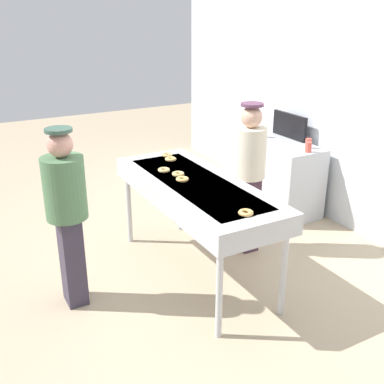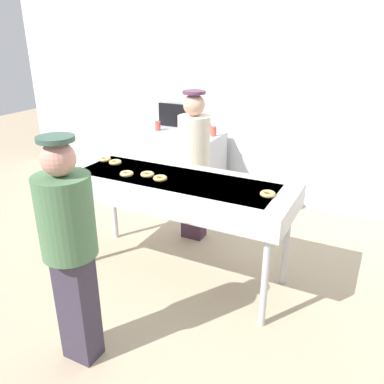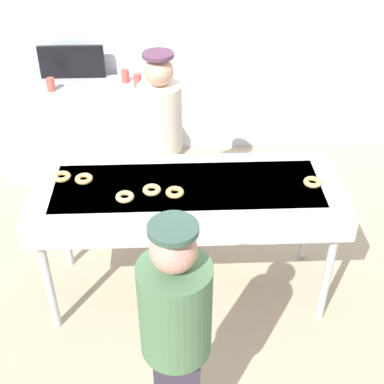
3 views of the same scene
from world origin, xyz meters
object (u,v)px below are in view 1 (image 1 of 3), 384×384
(glazed_donut_5, at_px, (246,213))
(worker_baker, at_px, (249,170))
(glazed_donut_4, at_px, (182,179))
(paper_cup_1, at_px, (308,144))
(prep_counter, at_px, (271,173))
(glazed_donut_0, at_px, (171,159))
(customer_waiting, at_px, (67,208))
(paper_cup_2, at_px, (308,147))
(fryer_conveyor, at_px, (196,191))
(glazed_donut_1, at_px, (164,170))
(menu_display, at_px, (289,126))
(glazed_donut_2, at_px, (178,174))
(paper_cup_0, at_px, (263,133))
(glazed_donut_3, at_px, (167,155))

(glazed_donut_5, relative_size, worker_baker, 0.07)
(glazed_donut_4, relative_size, paper_cup_1, 0.98)
(prep_counter, bearing_deg, paper_cup_1, 13.37)
(paper_cup_1, bearing_deg, glazed_donut_0, -95.37)
(customer_waiting, bearing_deg, worker_baker, 80.21)
(paper_cup_2, bearing_deg, fryer_conveyor, -76.81)
(fryer_conveyor, bearing_deg, glazed_donut_0, 173.15)
(paper_cup_1, bearing_deg, customer_waiting, -81.87)
(customer_waiting, bearing_deg, glazed_donut_1, 94.08)
(glazed_donut_1, bearing_deg, paper_cup_1, 93.55)
(fryer_conveyor, xyz_separation_m, menu_display, (-1.06, 2.01, 0.18))
(glazed_donut_0, distance_m, worker_baker, 0.85)
(glazed_donut_2, distance_m, glazed_donut_4, 0.16)
(glazed_donut_5, bearing_deg, paper_cup_1, 126.15)
(glazed_donut_2, xyz_separation_m, customer_waiting, (0.14, -1.14, -0.07))
(glazed_donut_2, bearing_deg, paper_cup_0, 118.98)
(glazed_donut_5, relative_size, paper_cup_2, 0.98)
(glazed_donut_0, relative_size, menu_display, 0.19)
(glazed_donut_5, distance_m, worker_baker, 1.29)
(prep_counter, xyz_separation_m, menu_display, (0.00, 0.25, 0.62))
(glazed_donut_3, distance_m, customer_waiting, 1.53)
(paper_cup_0, bearing_deg, customer_waiting, -68.91)
(prep_counter, relative_size, menu_display, 2.31)
(prep_counter, xyz_separation_m, paper_cup_2, (0.64, 0.01, 0.52))
(glazed_donut_3, height_order, menu_display, menu_display)
(glazed_donut_1, xyz_separation_m, customer_waiting, (0.32, -1.07, -0.07))
(glazed_donut_4, height_order, paper_cup_2, paper_cup_2)
(glazed_donut_5, bearing_deg, glazed_donut_4, -175.07)
(glazed_donut_4, relative_size, worker_baker, 0.07)
(worker_baker, relative_size, customer_waiting, 1.00)
(paper_cup_0, bearing_deg, glazed_donut_4, -57.87)
(glazed_donut_0, xyz_separation_m, glazed_donut_4, (0.62, -0.18, 0.00))
(glazed_donut_2, relative_size, paper_cup_1, 0.98)
(customer_waiting, xyz_separation_m, paper_cup_2, (-0.32, 2.98, 0.04))
(glazed_donut_1, height_order, prep_counter, glazed_donut_1)
(fryer_conveyor, bearing_deg, prep_counter, 121.03)
(glazed_donut_0, xyz_separation_m, glazed_donut_2, (0.47, -0.15, 0.00))
(customer_waiting, height_order, paper_cup_0, customer_waiting)
(glazed_donut_0, distance_m, glazed_donut_3, 0.16)
(glazed_donut_1, relative_size, menu_display, 0.19)
(glazed_donut_0, relative_size, glazed_donut_5, 1.00)
(glazed_donut_4, height_order, worker_baker, worker_baker)
(glazed_donut_1, distance_m, worker_baker, 0.92)
(worker_baker, relative_size, paper_cup_2, 13.20)
(glazed_donut_3, relative_size, menu_display, 0.19)
(glazed_donut_4, distance_m, paper_cup_1, 2.03)
(glazed_donut_4, relative_size, menu_display, 0.19)
(glazed_donut_4, xyz_separation_m, glazed_donut_5, (0.94, 0.08, 0.00))
(fryer_conveyor, relative_size, paper_cup_1, 17.14)
(worker_baker, distance_m, customer_waiting, 1.96)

